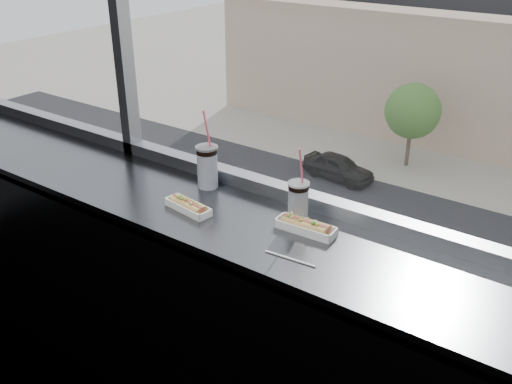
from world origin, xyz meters
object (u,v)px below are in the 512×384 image
Objects in this scene: hotdog_tray_left at (188,206)px; tree_left at (413,111)px; hotdog_tray_right at (306,226)px; car_near_b at (339,250)px; loose_straw at (290,259)px; soda_cup_right at (298,200)px; wrapper at (192,204)px; soda_cup_left at (207,165)px; car_far_a at (339,163)px; car_near_a at (239,214)px.

hotdog_tray_left reaches higher than tree_left.
hotdog_tray_right is 21.09m from car_near_b.
loose_straw reaches higher than car_near_b.
soda_cup_right is at bearing 112.01° from loose_straw.
hotdog_tray_right reaches higher than wrapper.
hotdog_tray_left is at bearing 168.12° from loose_straw.
soda_cup_right is 0.06× the size of car_near_b.
hotdog_tray_left is at bearing -160.89° from car_near_b.
car_near_b is at bearing 110.65° from loose_straw.
soda_cup_left is at bearing -72.27° from tree_left.
wrapper is (-0.44, -0.15, -0.09)m from soda_cup_right.
car_far_a is 5.19m from tree_left.
hotdog_tray_right reaches higher than car_near_b.
car_far_a is at bearing -120.49° from tree_left.
soda_cup_right reaches higher than car_near_a.
soda_cup_left reaches higher than car_near_b.
wrapper is at bearing -147.01° from car_near_a.
soda_cup_right is at bearing -145.76° from car_near_a.
car_near_b is (-7.67, 16.20, -11.11)m from hotdog_tray_right.
wrapper is at bearing -72.26° from tree_left.
soda_cup_left reaches higher than car_near_a.
soda_cup_left is at bearing -148.01° from car_far_a.
loose_straw is (0.13, -0.27, -0.09)m from soda_cup_right.
soda_cup_left is at bearing 117.74° from hotdog_tray_left.
soda_cup_left is at bearing -146.84° from car_near_a.
car_near_a is at bearing 126.80° from wrapper.
loose_straw is (0.65, -0.31, -0.11)m from soda_cup_left.
hotdog_tray_left reaches higher than wrapper.
wrapper reaches higher than loose_straw.
hotdog_tray_right is 23.36m from car_near_a.
soda_cup_left is 28.91m from car_far_a.
hotdog_tray_left is 1.14× the size of loose_straw.
car_near_a is at bearing 128.06° from soda_cup_right.
wrapper is at bearing -148.05° from car_far_a.
soda_cup_left is 0.08× the size of tree_left.
wrapper is 0.02× the size of car_near_b.
car_near_a is (-12.71, 16.20, -11.02)m from hotdog_tray_right.
wrapper is 0.02× the size of tree_left.
wrapper reaches higher than car_far_a.
loose_straw is 2.34× the size of wrapper.
loose_straw is 0.04× the size of tree_left.
hotdog_tray_left is 29.11m from car_far_a.
car_near_a is (-12.21, 16.34, -11.01)m from hotdog_tray_left.
soda_cup_left is 4.29× the size of wrapper.
wrapper is at bearing 117.17° from hotdog_tray_left.
loose_straw is 23.53m from car_near_a.
soda_cup_left is 23.02m from car_near_a.
hotdog_tray_right is 0.04× the size of car_near_b.
hotdog_tray_left is 23.18m from car_near_a.
loose_straw is 0.04× the size of car_far_a.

